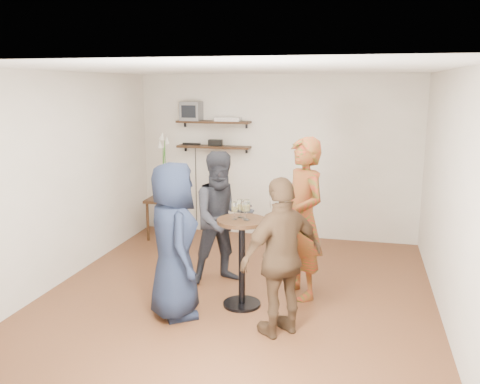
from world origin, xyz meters
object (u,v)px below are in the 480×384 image
crt_monitor (192,111)px  drinks_table (242,251)px  person_dark (222,218)px  person_navy (174,241)px  dvd_deck (228,119)px  radio (215,143)px  side_table (165,205)px  person_brown (282,257)px  person_plaid (303,218)px

crt_monitor → drinks_table: (1.48, -2.66, -1.37)m
person_dark → person_navy: (-0.24, -1.04, 0.01)m
dvd_deck → radio: dvd_deck is taller
side_table → person_navy: bearing=-66.2°
radio → person_brown: (1.62, -3.20, -0.72)m
radio → side_table: size_ratio=0.34×
crt_monitor → person_navy: size_ratio=0.19×
dvd_deck → radio: size_ratio=1.82×
radio → person_dark: size_ratio=0.13×
person_brown → person_plaid: bearing=-139.2°
crt_monitor → person_plaid: 3.23m
person_plaid → person_brown: size_ratio=1.18×
crt_monitor → person_navy: (0.84, -3.06, -1.18)m
dvd_deck → person_dark: (0.46, -2.02, -1.07)m
drinks_table → radio: bearing=112.2°
person_plaid → person_navy: person_plaid is taller
drinks_table → person_plaid: person_plaid is taller
person_plaid → person_dark: size_ratio=1.13×
dvd_deck → person_plaid: bearing=-56.3°
person_dark → dvd_deck: bearing=70.9°
crt_monitor → radio: size_ratio=1.45×
crt_monitor → side_table: size_ratio=0.49×
crt_monitor → person_dark: 2.58m
radio → drinks_table: 3.00m
person_brown → dvd_deck: bearing=-111.1°
person_brown → person_dark: bearing=-96.3°
crt_monitor → side_table: 1.57m
drinks_table → person_brown: bearing=-45.3°
drinks_table → person_plaid: size_ratio=0.54×
radio → dvd_deck: bearing=0.0°
crt_monitor → dvd_deck: size_ratio=0.80×
person_plaid → person_dark: 1.03m
person_dark → person_brown: size_ratio=1.04×
drinks_table → person_dark: 0.78m
drinks_table → person_brown: (0.53, -0.54, 0.15)m
dvd_deck → drinks_table: (0.86, -2.66, -1.25)m
drinks_table → person_navy: size_ratio=0.60×
person_navy → person_brown: bearing=-128.8°
crt_monitor → person_brown: bearing=-57.9°
side_table → person_brown: bearing=-49.8°
drinks_table → person_brown: size_ratio=0.63×
drinks_table → person_navy: person_navy is taller
crt_monitor → person_brown: (2.01, -3.20, -1.22)m
drinks_table → person_dark: (-0.40, 0.64, 0.18)m
drinks_table → person_dark: bearing=122.0°
person_dark → person_navy: person_navy is taller
person_brown → drinks_table: bearing=-90.0°
dvd_deck → person_navy: dvd_deck is taller
person_dark → person_navy: size_ratio=0.99×
crt_monitor → person_plaid: bearing=-46.7°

